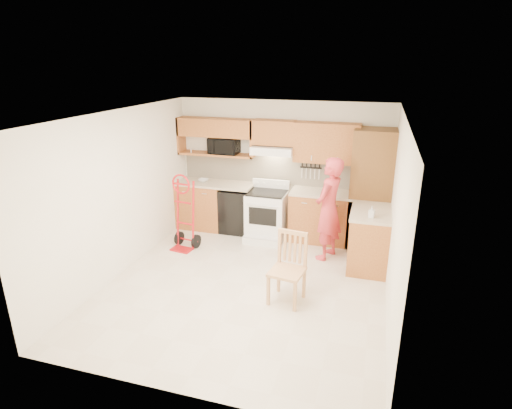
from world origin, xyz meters
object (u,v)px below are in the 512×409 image
at_px(microwave, 224,146).
at_px(dining_chair, 287,269).
at_px(person, 328,209).
at_px(range, 266,212).
at_px(hand_truck, 183,216).

relative_size(microwave, dining_chair, 0.56).
distance_m(microwave, person, 2.40).
xyz_separation_m(person, dining_chair, (-0.35, -1.54, -0.37)).
relative_size(person, dining_chair, 1.76).
xyz_separation_m(range, hand_truck, (-1.27, -0.85, 0.09)).
bearing_deg(microwave, dining_chair, -51.82).
height_order(hand_truck, dining_chair, hand_truck).
xyz_separation_m(microwave, hand_truck, (-0.35, -1.18, -1.03)).
distance_m(person, dining_chair, 1.62).
bearing_deg(dining_chair, range, 120.68).
height_order(microwave, person, microwave).
bearing_deg(dining_chair, microwave, 134.95).
height_order(microwave, hand_truck, microwave).
height_order(range, hand_truck, hand_truck).
height_order(range, dining_chair, range).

